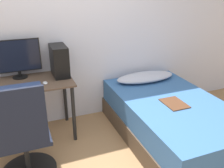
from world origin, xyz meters
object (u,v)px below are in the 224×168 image
Objects in this scene: office_chair at (25,144)px; pc_tower at (59,61)px; bed at (171,120)px; keyboard at (21,86)px; monitor at (17,57)px.

pc_tower is (0.53, 0.82, 0.55)m from office_chair.
keyboard reaches higher than bed.
office_chair is 1.11m from monitor.
office_chair is at bearing -93.94° from keyboard.
office_chair reaches higher than bed.
monitor is 0.49m from pc_tower.
pc_tower reaches higher than bed.
keyboard is (0.04, 0.60, 0.37)m from office_chair.
monitor is (0.05, 0.92, 0.62)m from office_chair.
keyboard is (-1.69, 0.54, 0.51)m from bed.
pc_tower is (0.48, -0.10, -0.07)m from monitor.
monitor reaches higher than pc_tower.
bed is 1.58m from pc_tower.
keyboard is at bearing 86.06° from office_chair.
bed is at bearing -32.46° from pc_tower.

